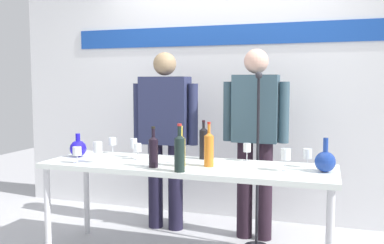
{
  "coord_description": "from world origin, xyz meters",
  "views": [
    {
      "loc": [
        1.03,
        -3.05,
        1.4
      ],
      "look_at": [
        0.0,
        0.15,
        1.09
      ],
      "focal_mm": 39.36,
      "sensor_mm": 36.0,
      "label": 1
    }
  ],
  "objects_px": {
    "display_table": "(186,172)",
    "presenter_left": "(165,128)",
    "presenter_right": "(255,132)",
    "wine_glass_left_4": "(134,144)",
    "wine_bottle_1": "(180,152)",
    "wine_bottle_4": "(153,150)",
    "microphone_stand": "(257,191)",
    "wine_glass_left_0": "(77,152)",
    "wine_bottle_2": "(204,142)",
    "wine_glass_right_1": "(307,154)",
    "wine_bottle_3": "(181,149)",
    "decanter_blue_left": "(78,148)",
    "wine_glass_left_1": "(113,142)",
    "wine_glass_left_3": "(138,148)",
    "decanter_blue_right": "(325,161)",
    "wine_glass_right_0": "(286,155)",
    "wine_bottle_0": "(209,148)",
    "wine_glass_left_2": "(98,148)",
    "wine_glass_right_2": "(247,148)"
  },
  "relations": [
    {
      "from": "decanter_blue_left",
      "to": "wine_glass_left_1",
      "type": "xyz_separation_m",
      "value": [
        0.2,
        0.23,
        0.03
      ]
    },
    {
      "from": "presenter_left",
      "to": "wine_glass_right_1",
      "type": "distance_m",
      "value": 1.42
    },
    {
      "from": "display_table",
      "to": "presenter_left",
      "type": "height_order",
      "value": "presenter_left"
    },
    {
      "from": "decanter_blue_left",
      "to": "wine_glass_left_0",
      "type": "height_order",
      "value": "decanter_blue_left"
    },
    {
      "from": "wine_glass_left_0",
      "to": "wine_glass_left_3",
      "type": "bearing_deg",
      "value": 36.8
    },
    {
      "from": "wine_glass_left_2",
      "to": "wine_bottle_4",
      "type": "bearing_deg",
      "value": -2.7
    },
    {
      "from": "presenter_right",
      "to": "wine_bottle_4",
      "type": "relative_size",
      "value": 5.53
    },
    {
      "from": "presenter_left",
      "to": "wine_glass_left_0",
      "type": "xyz_separation_m",
      "value": [
        -0.39,
        -0.88,
        -0.11
      ]
    },
    {
      "from": "wine_bottle_0",
      "to": "wine_glass_left_2",
      "type": "xyz_separation_m",
      "value": [
        -0.87,
        -0.13,
        -0.02
      ]
    },
    {
      "from": "wine_bottle_2",
      "to": "wine_glass_right_2",
      "type": "bearing_deg",
      "value": 4.18
    },
    {
      "from": "presenter_right",
      "to": "wine_glass_left_1",
      "type": "relative_size",
      "value": 11.69
    },
    {
      "from": "wine_bottle_3",
      "to": "wine_glass_left_4",
      "type": "height_order",
      "value": "wine_bottle_3"
    },
    {
      "from": "wine_bottle_3",
      "to": "wine_glass_right_1",
      "type": "height_order",
      "value": "wine_bottle_3"
    },
    {
      "from": "wine_glass_right_1",
      "to": "wine_glass_right_2",
      "type": "relative_size",
      "value": 0.97
    },
    {
      "from": "wine_glass_left_4",
      "to": "wine_glass_right_0",
      "type": "height_order",
      "value": "same"
    },
    {
      "from": "wine_glass_right_0",
      "to": "display_table",
      "type": "bearing_deg",
      "value": 177.75
    },
    {
      "from": "display_table",
      "to": "wine_glass_left_2",
      "type": "relative_size",
      "value": 13.51
    },
    {
      "from": "wine_bottle_2",
      "to": "decanter_blue_right",
      "type": "bearing_deg",
      "value": -13.21
    },
    {
      "from": "presenter_left",
      "to": "decanter_blue_right",
      "type": "bearing_deg",
      "value": -23.16
    },
    {
      "from": "wine_glass_left_3",
      "to": "wine_glass_right_1",
      "type": "xyz_separation_m",
      "value": [
        1.34,
        0.1,
        0.0
      ]
    },
    {
      "from": "display_table",
      "to": "microphone_stand",
      "type": "distance_m",
      "value": 0.68
    },
    {
      "from": "wine_glass_left_2",
      "to": "wine_glass_left_3",
      "type": "height_order",
      "value": "wine_glass_left_2"
    },
    {
      "from": "wine_bottle_1",
      "to": "wine_bottle_2",
      "type": "distance_m",
      "value": 0.53
    },
    {
      "from": "wine_bottle_4",
      "to": "microphone_stand",
      "type": "bearing_deg",
      "value": 41.83
    },
    {
      "from": "presenter_right",
      "to": "wine_glass_left_0",
      "type": "height_order",
      "value": "presenter_right"
    },
    {
      "from": "wine_bottle_0",
      "to": "wine_glass_right_0",
      "type": "distance_m",
      "value": 0.57
    },
    {
      "from": "decanter_blue_right",
      "to": "wine_bottle_1",
      "type": "bearing_deg",
      "value": -162.53
    },
    {
      "from": "wine_glass_right_1",
      "to": "wine_bottle_3",
      "type": "bearing_deg",
      "value": -164.46
    },
    {
      "from": "wine_glass_right_0",
      "to": "wine_glass_right_1",
      "type": "distance_m",
      "value": 0.23
    },
    {
      "from": "presenter_left",
      "to": "wine_glass_left_1",
      "type": "height_order",
      "value": "presenter_left"
    },
    {
      "from": "wine_bottle_1",
      "to": "wine_glass_left_1",
      "type": "relative_size",
      "value": 2.36
    },
    {
      "from": "wine_bottle_3",
      "to": "wine_glass_left_4",
      "type": "xyz_separation_m",
      "value": [
        -0.5,
        0.24,
        -0.01
      ]
    },
    {
      "from": "wine_glass_left_3",
      "to": "wine_glass_left_4",
      "type": "height_order",
      "value": "wine_glass_left_4"
    },
    {
      "from": "presenter_right",
      "to": "wine_glass_left_4",
      "type": "relative_size",
      "value": 10.46
    },
    {
      "from": "wine_bottle_1",
      "to": "wine_glass_left_4",
      "type": "height_order",
      "value": "wine_bottle_1"
    },
    {
      "from": "presenter_left",
      "to": "wine_glass_right_2",
      "type": "bearing_deg",
      "value": -23.53
    },
    {
      "from": "presenter_left",
      "to": "wine_bottle_2",
      "type": "bearing_deg",
      "value": -38.69
    },
    {
      "from": "wine_bottle_0",
      "to": "wine_glass_left_4",
      "type": "bearing_deg",
      "value": 166.02
    },
    {
      "from": "microphone_stand",
      "to": "wine_bottle_3",
      "type": "bearing_deg",
      "value": -133.95
    },
    {
      "from": "wine_bottle_0",
      "to": "wine_bottle_1",
      "type": "bearing_deg",
      "value": -120.39
    },
    {
      "from": "wine_glass_left_3",
      "to": "wine_glass_right_1",
      "type": "relative_size",
      "value": 0.97
    },
    {
      "from": "wine_glass_left_0",
      "to": "wine_glass_right_1",
      "type": "bearing_deg",
      "value": 12.56
    },
    {
      "from": "wine_glass_left_1",
      "to": "wine_glass_left_3",
      "type": "relative_size",
      "value": 1.07
    },
    {
      "from": "wine_glass_left_4",
      "to": "presenter_left",
      "type": "bearing_deg",
      "value": 80.54
    },
    {
      "from": "presenter_left",
      "to": "wine_glass_left_0",
      "type": "distance_m",
      "value": 0.97
    },
    {
      "from": "display_table",
      "to": "wine_glass_left_4",
      "type": "relative_size",
      "value": 13.96
    },
    {
      "from": "decanter_blue_left",
      "to": "presenter_right",
      "type": "xyz_separation_m",
      "value": [
        1.41,
        0.62,
        0.12
      ]
    },
    {
      "from": "presenter_left",
      "to": "microphone_stand",
      "type": "distance_m",
      "value": 1.06
    },
    {
      "from": "decanter_blue_right",
      "to": "presenter_left",
      "type": "xyz_separation_m",
      "value": [
        -1.46,
        0.62,
        0.12
      ]
    },
    {
      "from": "decanter_blue_left",
      "to": "wine_bottle_4",
      "type": "xyz_separation_m",
      "value": [
        0.79,
        -0.22,
        0.05
      ]
    }
  ]
}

